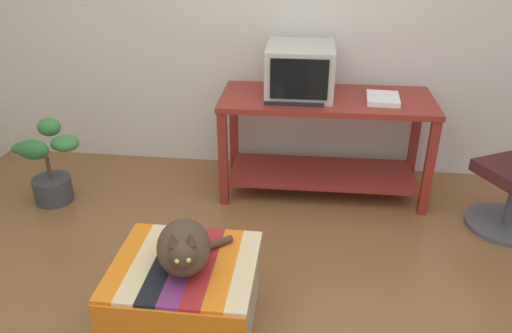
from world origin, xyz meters
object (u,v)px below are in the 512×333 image
at_px(keyboard, 294,101).
at_px(desk, 325,128).
at_px(ottoman_with_blanket, 186,295).
at_px(cat, 184,247).
at_px(tv_monitor, 300,71).
at_px(book, 383,99).
at_px(potted_plant, 49,168).

bearing_deg(keyboard, desk, 32.09).
bearing_deg(ottoman_with_blanket, cat, -59.59).
distance_m(tv_monitor, ottoman_with_blanket, 1.77).
bearing_deg(keyboard, ottoman_with_blanket, -108.95).
height_order(tv_monitor, book, tv_monitor).
distance_m(tv_monitor, cat, 1.69).
height_order(desk, book, book).
xyz_separation_m(desk, cat, (-0.65, -1.53, -0.00)).
distance_m(desk, tv_monitor, 0.45).
distance_m(ottoman_with_blanket, cat, 0.31).
bearing_deg(tv_monitor, desk, -14.12).
bearing_deg(cat, book, 40.76).
height_order(tv_monitor, keyboard, tv_monitor).
xyz_separation_m(ottoman_with_blanket, potted_plant, (-1.26, 1.09, 0.08)).
relative_size(ottoman_with_blanket, cat, 1.58).
distance_m(tv_monitor, book, 0.60).
bearing_deg(potted_plant, tv_monitor, 14.62).
relative_size(tv_monitor, ottoman_with_blanket, 0.74).
xyz_separation_m(keyboard, potted_plant, (-1.71, -0.26, -0.48)).
distance_m(keyboard, cat, 1.47).
bearing_deg(tv_monitor, cat, -107.31).
bearing_deg(keyboard, book, 9.08).
bearing_deg(potted_plant, keyboard, 8.79).
height_order(desk, ottoman_with_blanket, desk).
distance_m(desk, ottoman_with_blanket, 1.67).
height_order(desk, keyboard, keyboard).
relative_size(tv_monitor, keyboard, 1.28).
xyz_separation_m(desk, tv_monitor, (-0.20, 0.05, 0.40)).
height_order(keyboard, cat, keyboard).
bearing_deg(ottoman_with_blanket, potted_plant, 139.12).
distance_m(ottoman_with_blanket, potted_plant, 1.67).
xyz_separation_m(tv_monitor, keyboard, (-0.03, -0.19, -0.16)).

